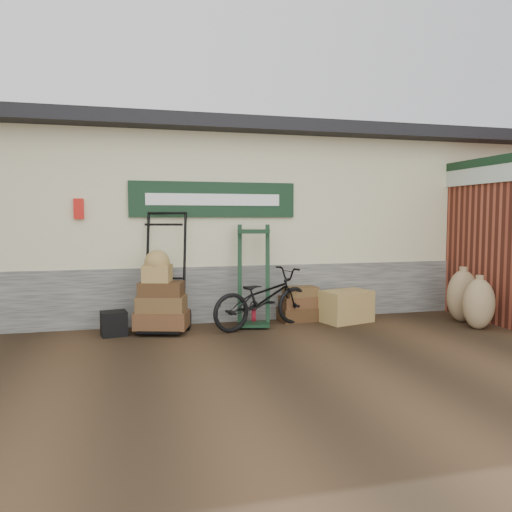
% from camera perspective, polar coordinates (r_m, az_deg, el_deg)
% --- Properties ---
extents(ground, '(80.00, 80.00, 0.00)m').
position_cam_1_polar(ground, '(7.15, -1.01, -9.10)').
color(ground, black).
rests_on(ground, ground).
extents(station_building, '(14.40, 4.10, 3.20)m').
position_cam_1_polar(station_building, '(9.64, -4.84, 4.06)').
color(station_building, '#4C4C47').
rests_on(station_building, ground).
extents(brick_outbuilding, '(1.71, 4.51, 2.62)m').
position_cam_1_polar(brick_outbuilding, '(10.16, 23.96, 1.96)').
color(brick_outbuilding, maroon).
rests_on(brick_outbuilding, ground).
extents(porter_trolley, '(1.05, 0.91, 1.79)m').
position_cam_1_polar(porter_trolley, '(7.47, -10.43, -1.61)').
color(porter_trolley, black).
rests_on(porter_trolley, ground).
extents(green_barrow, '(0.66, 0.60, 1.56)m').
position_cam_1_polar(green_barrow, '(7.68, -0.27, -2.26)').
color(green_barrow, black).
rests_on(green_barrow, ground).
extents(suitcase_stack, '(0.67, 0.45, 0.56)m').
position_cam_1_polar(suitcase_stack, '(8.14, 4.94, -5.43)').
color(suitcase_stack, '#3E2913').
rests_on(suitcase_stack, ground).
extents(wicker_hamper, '(0.88, 0.70, 0.50)m').
position_cam_1_polar(wicker_hamper, '(8.16, 10.26, -5.67)').
color(wicker_hamper, olive).
rests_on(wicker_hamper, ground).
extents(black_trunk, '(0.39, 0.35, 0.35)m').
position_cam_1_polar(black_trunk, '(7.41, -15.94, -7.42)').
color(black_trunk, black).
rests_on(black_trunk, ground).
extents(bicycle, '(1.13, 1.83, 1.00)m').
position_cam_1_polar(bicycle, '(7.56, 0.82, -4.48)').
color(bicycle, black).
rests_on(bicycle, ground).
extents(burlap_sack_left, '(0.57, 0.50, 0.83)m').
position_cam_1_polar(burlap_sack_left, '(8.68, 22.54, -4.24)').
color(burlap_sack_left, olive).
rests_on(burlap_sack_left, ground).
extents(burlap_sack_right, '(0.52, 0.45, 0.77)m').
position_cam_1_polar(burlap_sack_right, '(8.21, 24.10, -5.00)').
color(burlap_sack_right, olive).
rests_on(burlap_sack_right, ground).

